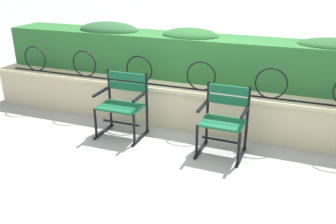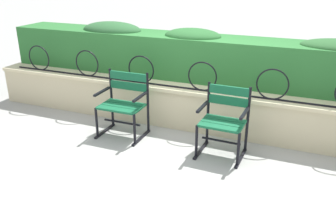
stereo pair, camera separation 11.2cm
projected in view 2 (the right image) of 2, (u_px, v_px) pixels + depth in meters
ground_plane at (164, 155)px, 4.60m from camera, size 60.00×60.00×0.00m
stone_wall at (190, 107)px, 5.31m from camera, size 6.69×0.41×0.62m
iron_arch_fence at (173, 75)px, 5.14m from camera, size 6.17×0.02×0.42m
hedge_row at (201, 55)px, 5.51m from camera, size 6.56×0.69×0.78m
park_chair_left at (124, 102)px, 5.04m from camera, size 0.63×0.52×0.89m
park_chair_right at (224, 119)px, 4.51m from camera, size 0.58×0.53×0.87m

